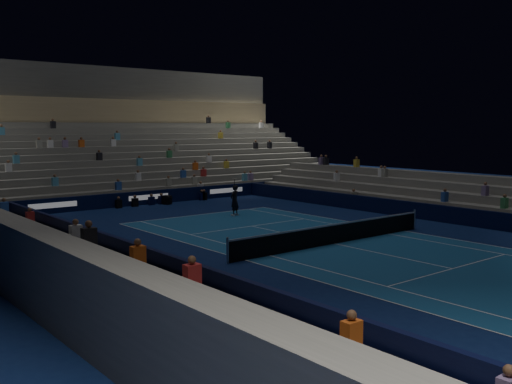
% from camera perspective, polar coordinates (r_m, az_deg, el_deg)
% --- Properties ---
extents(ground, '(90.00, 90.00, 0.00)m').
position_cam_1_polar(ground, '(28.28, 7.73, -5.09)').
color(ground, '#0B1A46').
rests_on(ground, ground).
extents(court_surface, '(10.97, 23.77, 0.01)m').
position_cam_1_polar(court_surface, '(28.28, 7.73, -5.08)').
color(court_surface, navy).
rests_on(court_surface, ground).
extents(sponsor_barrier_far, '(44.00, 0.25, 1.00)m').
position_cam_1_polar(sponsor_barrier_far, '(42.84, -10.62, -0.54)').
color(sponsor_barrier_far, black).
rests_on(sponsor_barrier_far, ground).
extents(sponsor_barrier_east, '(0.25, 37.00, 1.00)m').
position_cam_1_polar(sponsor_barrier_east, '(35.80, 18.43, -2.12)').
color(sponsor_barrier_east, black).
rests_on(sponsor_barrier_east, ground).
extents(sponsor_barrier_west, '(0.25, 37.00, 1.00)m').
position_cam_1_polar(sponsor_barrier_west, '(22.25, -9.73, -6.96)').
color(sponsor_barrier_west, black).
rests_on(sponsor_barrier_west, ground).
extents(grandstand_main, '(44.00, 15.20, 11.20)m').
position_cam_1_polar(grandstand_main, '(51.05, -15.75, 3.67)').
color(grandstand_main, slate).
rests_on(grandstand_main, ground).
extents(grandstand_east, '(5.00, 37.00, 2.50)m').
position_cam_1_polar(grandstand_east, '(38.69, 21.21, -0.99)').
color(grandstand_east, slate).
rests_on(grandstand_east, ground).
extents(grandstand_west, '(5.00, 37.00, 2.50)m').
position_cam_1_polar(grandstand_west, '(20.73, -18.19, -7.01)').
color(grandstand_west, slate).
rests_on(grandstand_west, ground).
extents(tennis_net, '(12.90, 0.10, 1.10)m').
position_cam_1_polar(tennis_net, '(28.18, 7.75, -4.08)').
color(tennis_net, '#B2B2B7').
rests_on(tennis_net, ground).
extents(tennis_player, '(0.84, 0.70, 1.97)m').
position_cam_1_polar(tennis_player, '(36.70, -2.13, -0.83)').
color(tennis_player, black).
rests_on(tennis_player, ground).
extents(broadcast_camera, '(0.64, 1.02, 0.65)m').
position_cam_1_polar(broadcast_camera, '(42.64, -8.77, -0.76)').
color(broadcast_camera, black).
rests_on(broadcast_camera, ground).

